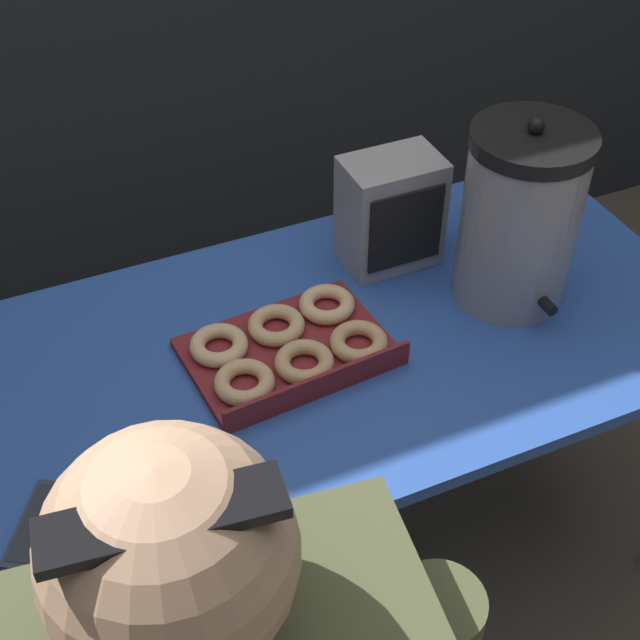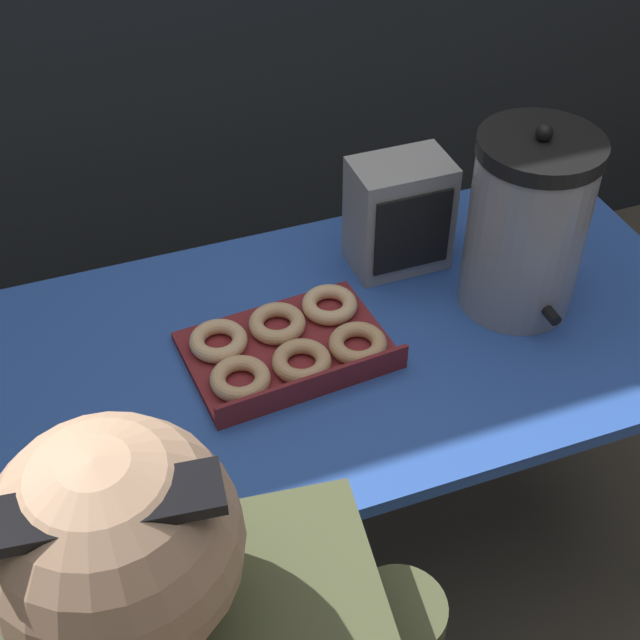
# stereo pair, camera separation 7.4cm
# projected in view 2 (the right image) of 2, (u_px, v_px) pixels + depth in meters

# --- Properties ---
(ground_plane) EXTENTS (12.00, 12.00, 0.00)m
(ground_plane) POSITION_uv_depth(u_px,v_px,m) (331.00, 561.00, 2.08)
(ground_plane) COLOR brown
(folding_table) EXTENTS (1.42, 0.72, 0.71)m
(folding_table) POSITION_uv_depth(u_px,v_px,m) (334.00, 359.00, 1.64)
(folding_table) COLOR #2D56B2
(folding_table) RESTS_ON ground
(donut_box) EXTENTS (0.37, 0.27, 0.05)m
(donut_box) POSITION_uv_depth(u_px,v_px,m) (289.00, 346.00, 1.57)
(donut_box) COLOR maroon
(donut_box) RESTS_ON folding_table
(coffee_urn) EXTENTS (0.22, 0.25, 0.37)m
(coffee_urn) POSITION_uv_depth(u_px,v_px,m) (527.00, 224.00, 1.58)
(coffee_urn) COLOR #939399
(coffee_urn) RESTS_ON folding_table
(cell_phone) EXTENTS (0.14, 0.17, 0.01)m
(cell_phone) POSITION_uv_depth(u_px,v_px,m) (32.00, 510.00, 1.33)
(cell_phone) COLOR #2D334C
(cell_phone) RESTS_ON folding_table
(space_heater) EXTENTS (0.19, 0.13, 0.23)m
(space_heater) POSITION_uv_depth(u_px,v_px,m) (399.00, 215.00, 1.71)
(space_heater) COLOR #9E9E9E
(space_heater) RESTS_ON folding_table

